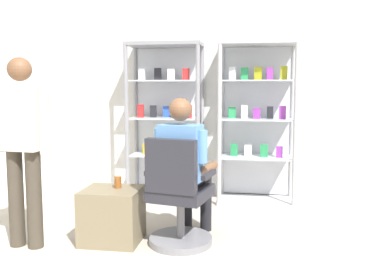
{
  "coord_description": "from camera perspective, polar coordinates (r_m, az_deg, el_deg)",
  "views": [
    {
      "loc": [
        0.51,
        -2.16,
        1.4
      ],
      "look_at": [
        -0.06,
        1.6,
        1.0
      ],
      "focal_mm": 38.36,
      "sensor_mm": 36.0,
      "label": 1
    }
  ],
  "objects": [
    {
      "name": "storage_crate",
      "position": [
        3.81,
        -11.05,
        -11.83
      ],
      "size": [
        0.51,
        0.43,
        0.48
      ],
      "primitive_type": "cube",
      "color": "#72664C",
      "rests_on": "ground"
    },
    {
      "name": "back_wall",
      "position": [
        5.18,
        2.93,
        5.45
      ],
      "size": [
        6.0,
        0.1,
        2.7
      ],
      "primitive_type": "cube",
      "color": "silver",
      "rests_on": "ground"
    },
    {
      "name": "tea_glass",
      "position": [
        3.75,
        -10.27,
        -7.41
      ],
      "size": [
        0.06,
        0.06,
        0.11
      ],
      "primitive_type": "cylinder",
      "color": "brown",
      "rests_on": "storage_crate"
    },
    {
      "name": "office_chair",
      "position": [
        3.6,
        -1.93,
        -10.21
      ],
      "size": [
        0.61,
        0.58,
        0.96
      ],
      "color": "slate",
      "rests_on": "ground"
    },
    {
      "name": "display_cabinet_left",
      "position": [
        5.05,
        -3.59,
        1.07
      ],
      "size": [
        0.9,
        0.45,
        1.9
      ],
      "color": "gray",
      "rests_on": "ground"
    },
    {
      "name": "display_cabinet_right",
      "position": [
        4.94,
        9.0,
        0.92
      ],
      "size": [
        0.9,
        0.45,
        1.9
      ],
      "color": "#B7B7BC",
      "rests_on": "ground"
    },
    {
      "name": "standing_customer",
      "position": [
        3.76,
        -22.49,
        -1.56
      ],
      "size": [
        0.52,
        0.25,
        1.63
      ],
      "color": "#3F382D",
      "rests_on": "ground"
    },
    {
      "name": "seated_shopkeeper",
      "position": [
        3.68,
        -0.97,
        -4.77
      ],
      "size": [
        0.54,
        0.61,
        1.29
      ],
      "color": "black",
      "rests_on": "ground"
    }
  ]
}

